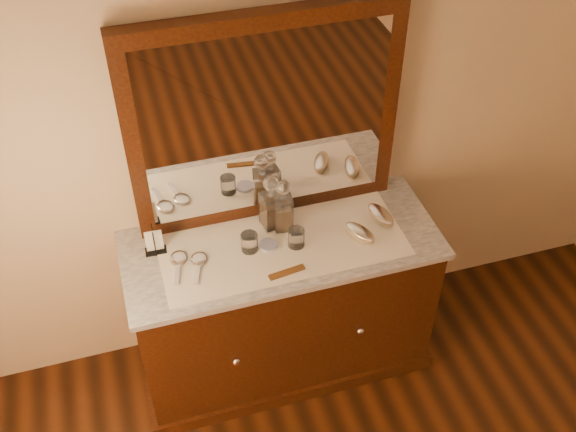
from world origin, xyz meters
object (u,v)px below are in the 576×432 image
object	(u,v)px
brush_far	(381,215)
hand_mirror_inner	(199,262)
pin_dish	(268,245)
decanter_right	(283,210)
decanter_left	(271,207)
brush_near	(360,233)
comb	(287,272)
dresser_cabinet	(282,306)
mirror_frame	(265,121)
napkin_rack	(154,242)
hand_mirror_outer	(178,261)

from	to	relation	value
brush_far	hand_mirror_inner	size ratio (longest dim) A/B	0.92
pin_dish	decanter_right	size ratio (longest dim) A/B	0.31
decanter_left	brush_near	distance (m)	0.42
brush_near	hand_mirror_inner	size ratio (longest dim) A/B	0.90
pin_dish	comb	world-z (taller)	pin_dish
comb	pin_dish	bearing A→B (deg)	92.62
pin_dish	decanter_left	bearing A→B (deg)	68.38
decanter_right	brush_far	xyz separation A→B (m)	(0.45, -0.08, -0.08)
dresser_cabinet	comb	xyz separation A→B (m)	(-0.03, -0.19, 0.45)
mirror_frame	comb	bearing A→B (deg)	-94.19
dresser_cabinet	decanter_left	world-z (taller)	decanter_left
napkin_rack	brush_near	world-z (taller)	napkin_rack
brush_far	decanter_left	bearing A→B (deg)	167.53
mirror_frame	decanter_right	distance (m)	0.42
brush_near	hand_mirror_inner	bearing A→B (deg)	176.42
mirror_frame	pin_dish	bearing A→B (deg)	-104.31
mirror_frame	decanter_right	world-z (taller)	mirror_frame
decanter_right	brush_near	world-z (taller)	decanter_right
comb	decanter_left	xyz separation A→B (m)	(0.02, 0.31, 0.10)
brush_near	hand_mirror_outer	size ratio (longest dim) A/B	0.85
comb	napkin_rack	distance (m)	0.60
napkin_rack	hand_mirror_outer	world-z (taller)	napkin_rack
decanter_left	brush_near	size ratio (longest dim) A/B	1.59
decanter_right	hand_mirror_inner	distance (m)	0.45
decanter_left	decanter_right	xyz separation A→B (m)	(0.05, -0.03, -0.00)
decanter_left	decanter_right	world-z (taller)	decanter_left
napkin_rack	comb	bearing A→B (deg)	-29.74
napkin_rack	brush_far	size ratio (longest dim) A/B	0.78
napkin_rack	brush_far	distance (m)	1.04
decanter_left	mirror_frame	bearing A→B (deg)	84.50
dresser_cabinet	hand_mirror_outer	xyz separation A→B (m)	(-0.47, 0.01, 0.45)
dresser_cabinet	comb	size ratio (longest dim) A/B	8.51
napkin_rack	hand_mirror_inner	size ratio (longest dim) A/B	0.72
dresser_cabinet	hand_mirror_outer	distance (m)	0.65
decanter_left	decanter_right	size ratio (longest dim) A/B	1.04
pin_dish	comb	bearing A→B (deg)	-79.54
decanter_left	hand_mirror_inner	size ratio (longest dim) A/B	1.43
decanter_right	hand_mirror_inner	size ratio (longest dim) A/B	1.38
decanter_right	hand_mirror_outer	bearing A→B (deg)	-170.24
mirror_frame	decanter_right	xyz separation A→B (m)	(0.04, -0.15, -0.39)
brush_near	hand_mirror_outer	xyz separation A→B (m)	(-0.82, 0.08, -0.01)
napkin_rack	hand_mirror_inner	bearing A→B (deg)	-37.89
dresser_cabinet	napkin_rack	xyz separation A→B (m)	(-0.55, 0.11, 0.50)
dresser_cabinet	napkin_rack	bearing A→B (deg)	168.84
mirror_frame	decanter_left	distance (m)	0.41
dresser_cabinet	brush_near	bearing A→B (deg)	-10.89
brush_far	hand_mirror_inner	distance (m)	0.87
dresser_cabinet	brush_far	size ratio (longest dim) A/B	7.73
decanter_left	brush_far	bearing A→B (deg)	-12.47
mirror_frame	napkin_rack	bearing A→B (deg)	-166.15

